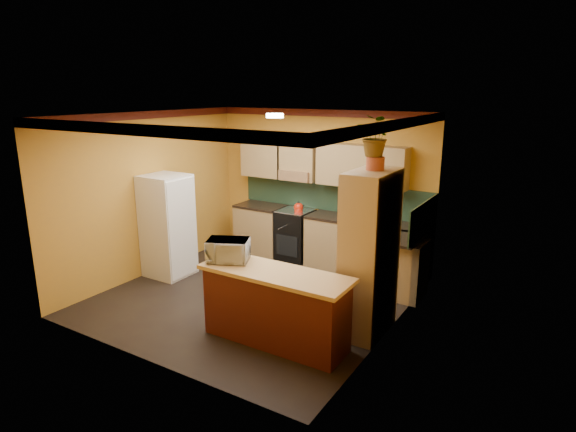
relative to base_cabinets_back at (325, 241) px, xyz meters
The scene contains 15 objects.
room_shell 2.26m from the base_cabinets_back, 99.39° to the right, with size 4.24×4.24×2.72m.
base_cabinets_back is the anchor object (origin of this frame).
countertop_back 0.46m from the base_cabinets_back, 90.00° to the right, with size 3.65×0.62×0.04m, color black.
stove 0.63m from the base_cabinets_back, behind, with size 0.58×0.58×0.91m, color black.
kettle 0.77m from the base_cabinets_back, behind, with size 0.17×0.17×0.18m, color red, non-canonical shape.
sink 0.92m from the base_cabinets_back, ahead, with size 0.48×0.40×0.03m, color silver.
base_cabinets_right 1.64m from the base_cabinets_back, 21.77° to the right, with size 0.60×0.80×0.88m, color tan.
countertop_right 1.71m from the base_cabinets_back, 21.77° to the right, with size 0.62×0.80×0.04m, color black.
fridge 2.73m from the base_cabinets_back, 138.45° to the right, with size 0.68×0.66×1.70m, color white.
pantry 2.54m from the base_cabinets_back, 50.31° to the right, with size 0.48×0.90×2.10m, color tan.
fern_pot 2.99m from the base_cabinets_back, 49.56° to the right, with size 0.22×0.22×0.16m, color #9F4426.
fern 3.19m from the base_cabinets_back, 49.56° to the right, with size 0.44×0.38×0.49m, color tan.
breakfast_bar 2.86m from the base_cabinets_back, 75.25° to the right, with size 1.80×0.55×0.88m, color #4D1D12.
bar_top 2.90m from the base_cabinets_back, 75.25° to the right, with size 1.90×0.65×0.05m, color tan.
microwave 2.84m from the base_cabinets_back, 89.53° to the right, with size 0.51×0.35×0.28m, color white.
Camera 1 is at (3.94, -5.48, 3.04)m, focal length 30.00 mm.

